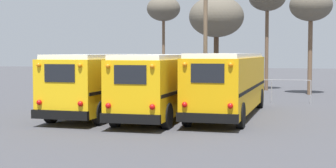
# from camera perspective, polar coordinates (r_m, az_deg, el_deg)

# --- Properties ---
(ground_plane) EXTENTS (160.00, 160.00, 0.00)m
(ground_plane) POSITION_cam_1_polar(r_m,az_deg,el_deg) (24.76, -0.22, -3.60)
(ground_plane) COLOR #424247
(school_bus_0) EXTENTS (3.06, 10.68, 2.98)m
(school_bus_0) POSITION_cam_1_polar(r_m,az_deg,el_deg) (25.81, -6.32, 0.32)
(school_bus_0) COLOR yellow
(school_bus_0) RESTS_ON ground
(school_bus_1) EXTENTS (2.55, 10.65, 2.97)m
(school_bus_1) POSITION_cam_1_polar(r_m,az_deg,el_deg) (24.52, -0.28, 0.16)
(school_bus_1) COLOR #EAAA0F
(school_bus_1) RESTS_ON ground
(school_bus_2) EXTENTS (2.76, 10.85, 3.02)m
(school_bus_2) POSITION_cam_1_polar(r_m,az_deg,el_deg) (24.93, 6.79, 0.26)
(school_bus_2) COLOR #E5A00C
(school_bus_2) RESTS_ON ground
(utility_pole) EXTENTS (1.80, 0.28, 8.24)m
(utility_pole) POSITION_cam_1_polar(r_m,az_deg,el_deg) (34.86, 4.17, 5.49)
(utility_pole) COLOR brown
(utility_pole) RESTS_ON ground
(bare_tree_1) EXTENTS (4.14, 4.14, 7.33)m
(bare_tree_1) POSITION_cam_1_polar(r_m,az_deg,el_deg) (39.27, 5.39, 7.38)
(bare_tree_1) COLOR #473323
(bare_tree_1) RESTS_ON ground
(bare_tree_2) EXTENTS (3.01, 3.01, 8.16)m
(bare_tree_2) POSITION_cam_1_polar(r_m,az_deg,el_deg) (46.70, -0.50, 8.27)
(bare_tree_2) COLOR brown
(bare_tree_2) RESTS_ON ground
(bare_tree_3) EXTENTS (3.06, 3.06, 7.63)m
(bare_tree_3) POSITION_cam_1_polar(r_m,az_deg,el_deg) (38.95, 15.55, 8.27)
(bare_tree_3) COLOR brown
(bare_tree_3) RESTS_ON ground
(fence_line) EXTENTS (13.89, 0.06, 1.42)m
(fence_line) POSITION_cam_1_polar(r_m,az_deg,el_deg) (32.53, 3.28, -0.20)
(fence_line) COLOR #939399
(fence_line) RESTS_ON ground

